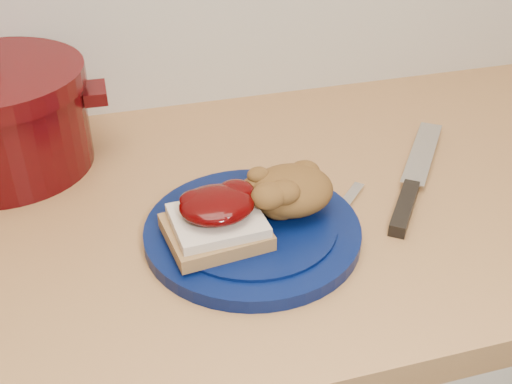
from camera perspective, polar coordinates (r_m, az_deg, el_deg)
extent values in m
cylinder|color=#040F3B|center=(0.75, -0.32, -3.57)|extent=(0.26, 0.26, 0.02)
cube|color=olive|center=(0.72, -3.60, -3.55)|extent=(0.12, 0.11, 0.02)
cube|color=beige|center=(0.71, -3.45, -2.52)|extent=(0.10, 0.09, 0.01)
ellipsoid|color=#320101|center=(0.70, -3.50, -1.14)|extent=(0.09, 0.08, 0.03)
ellipsoid|color=brown|center=(0.76, 3.07, 0.14)|extent=(0.10, 0.09, 0.05)
cube|color=black|center=(0.81, 13.06, -1.37)|extent=(0.08, 0.10, 0.02)
cube|color=silver|center=(0.93, 14.58, 3.44)|extent=(0.13, 0.16, 0.00)
cube|color=silver|center=(0.79, 6.95, -2.36)|extent=(0.13, 0.14, 0.00)
cylinder|color=#3C0607|center=(0.93, -21.71, 5.37)|extent=(0.24, 0.24, 0.12)
cube|color=#3C0607|center=(0.91, -14.13, 8.53)|extent=(0.03, 0.05, 0.02)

